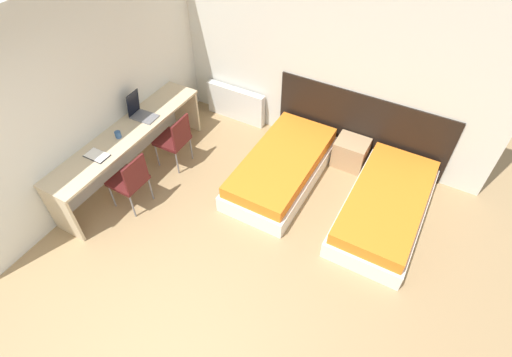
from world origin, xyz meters
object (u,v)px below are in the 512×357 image
object	(u,v)px
bed_near_window	(282,168)
chair_near_notebook	(130,179)
nightstand	(351,153)
chair_near_laptop	(175,138)
bed_near_door	(385,207)
laptop	(141,112)

from	to	relation	value
bed_near_window	chair_near_notebook	bearing A→B (deg)	-136.68
bed_near_window	nightstand	distance (m)	1.09
chair_near_laptop	bed_near_door	bearing A→B (deg)	7.08
nightstand	bed_near_window	bearing A→B (deg)	-133.89
chair_near_laptop	laptop	distance (m)	0.59
bed_near_window	nightstand	bearing A→B (deg)	46.11
nightstand	chair_near_notebook	size ratio (longest dim) A/B	0.54
nightstand	laptop	distance (m)	3.10
bed_near_door	chair_near_notebook	bearing A→B (deg)	-154.81
bed_near_window	bed_near_door	distance (m)	1.51
bed_near_door	nightstand	xyz separation A→B (m)	(-0.75, 0.78, 0.01)
chair_near_laptop	laptop	size ratio (longest dim) A/B	2.31
bed_near_window	laptop	size ratio (longest dim) A/B	5.32
chair_near_notebook	bed_near_window	bearing A→B (deg)	44.32
laptop	bed_near_door	bearing A→B (deg)	6.16
nightstand	chair_near_laptop	xyz separation A→B (m)	(-2.26, -1.25, 0.27)
bed_near_door	laptop	xyz separation A→B (m)	(-3.47, -0.57, 0.64)
bed_near_door	nightstand	world-z (taller)	same
bed_near_window	laptop	xyz separation A→B (m)	(-1.96, -0.57, 0.64)
chair_near_laptop	nightstand	bearing A→B (deg)	27.28
chair_near_notebook	laptop	world-z (taller)	laptop
bed_near_door	bed_near_window	bearing A→B (deg)	180.00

